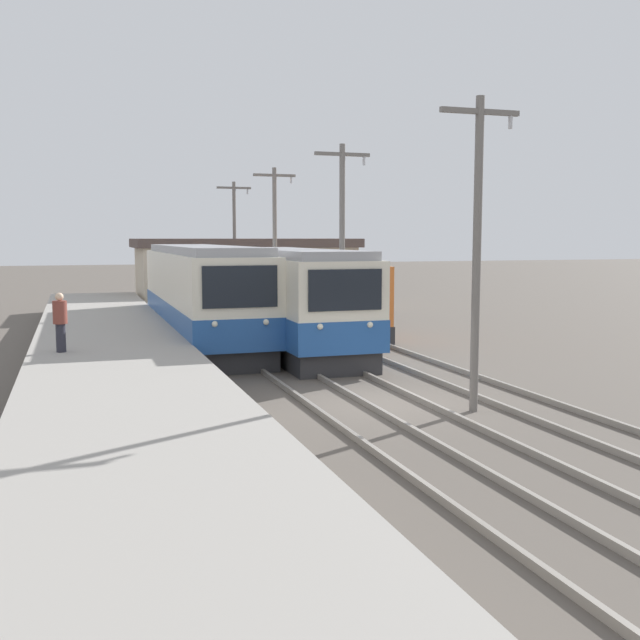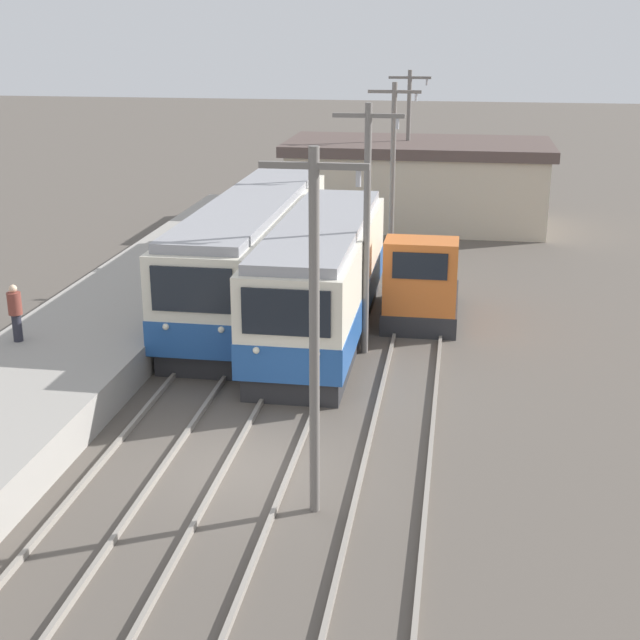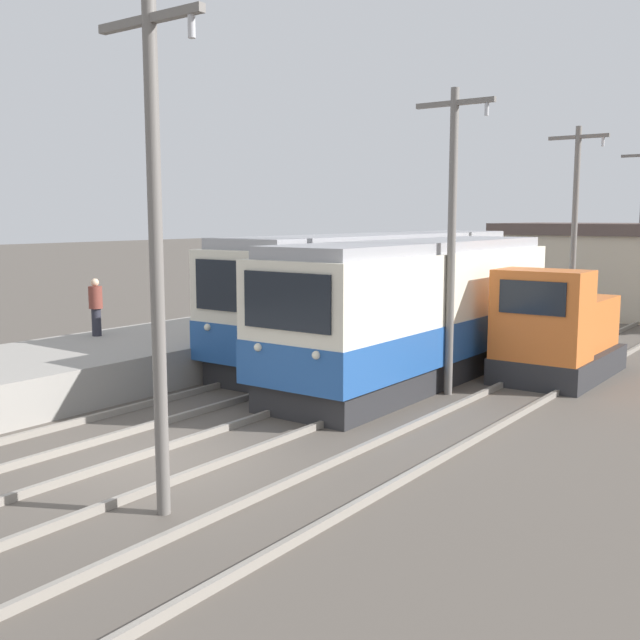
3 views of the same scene
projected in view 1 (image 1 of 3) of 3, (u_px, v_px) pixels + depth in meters
ground_plane at (382, 403)px, 18.68m from camera, size 200.00×200.00×0.00m
platform_left at (124, 400)px, 16.69m from camera, size 4.50×54.00×1.00m
track_left at (282, 407)px, 17.87m from camera, size 1.54×60.00×0.14m
track_center at (389, 399)px, 18.74m from camera, size 1.54×60.00×0.14m
track_right at (494, 392)px, 19.66m from camera, size 1.54×60.00×0.14m
commuter_train_left at (202, 299)px, 28.61m from camera, size 2.84×14.12×3.80m
commuter_train_center at (292, 304)px, 26.93m from camera, size 2.84×11.36×3.70m
shunting_locomotive at (348, 310)px, 30.08m from camera, size 2.40×4.54×3.00m
catenary_mast_near at (477, 243)px, 17.33m from camera, size 2.00×0.20×7.31m
catenary_mast_mid at (342, 241)px, 26.05m from camera, size 2.00×0.20×7.31m
catenary_mast_far at (275, 240)px, 34.77m from camera, size 2.00×0.20×7.31m
catenary_mast_distant at (235, 240)px, 43.49m from camera, size 2.00×0.20×7.31m
person_on_platform at (60, 320)px, 20.32m from camera, size 0.38×0.38×1.62m
station_building at (244, 273)px, 43.70m from camera, size 12.60×6.30×4.04m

